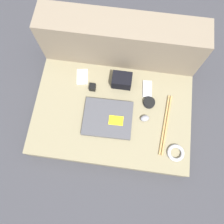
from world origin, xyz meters
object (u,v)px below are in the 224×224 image
at_px(speaker_puck, 149,103).
at_px(phone_black, 147,89).
at_px(computer_mouse, 145,118).
at_px(laptop, 108,118).
at_px(camera_pouch, 122,80).
at_px(charger_brick, 93,87).
at_px(phone_silver, 82,77).

height_order(speaker_puck, phone_black, speaker_puck).
relative_size(computer_mouse, speaker_puck, 0.87).
xyz_separation_m(laptop, camera_pouch, (0.06, 0.26, 0.03)).
bearing_deg(camera_pouch, charger_brick, -160.72).
bearing_deg(computer_mouse, speaker_puck, 59.70).
relative_size(laptop, phone_silver, 2.61).
height_order(computer_mouse, phone_black, computer_mouse).
bearing_deg(charger_brick, laptop, -56.52).
relative_size(computer_mouse, camera_pouch, 0.52).
xyz_separation_m(phone_silver, camera_pouch, (0.27, -0.01, 0.04)).
height_order(phone_silver, charger_brick, charger_brick).
bearing_deg(phone_silver, laptop, -60.87).
height_order(laptop, computer_mouse, laptop).
bearing_deg(camera_pouch, laptop, -102.24).
bearing_deg(camera_pouch, speaker_puck, -31.39).
height_order(phone_black, camera_pouch, camera_pouch).
relative_size(computer_mouse, phone_black, 0.54).
bearing_deg(speaker_puck, phone_black, 101.31).
height_order(laptop, camera_pouch, camera_pouch).
distance_m(laptop, computer_mouse, 0.23).
relative_size(phone_black, charger_brick, 2.82).
relative_size(computer_mouse, phone_silver, 0.56).
height_order(computer_mouse, camera_pouch, camera_pouch).
xyz_separation_m(speaker_puck, camera_pouch, (-0.19, 0.12, 0.03)).
distance_m(camera_pouch, charger_brick, 0.20).
xyz_separation_m(computer_mouse, speaker_puck, (0.02, 0.11, -0.00)).
relative_size(laptop, speaker_puck, 4.10).
xyz_separation_m(laptop, phone_black, (0.23, 0.24, -0.01)).
relative_size(speaker_puck, phone_black, 0.62).
relative_size(phone_silver, charger_brick, 2.77).
height_order(laptop, charger_brick, charger_brick).
distance_m(speaker_puck, charger_brick, 0.38).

